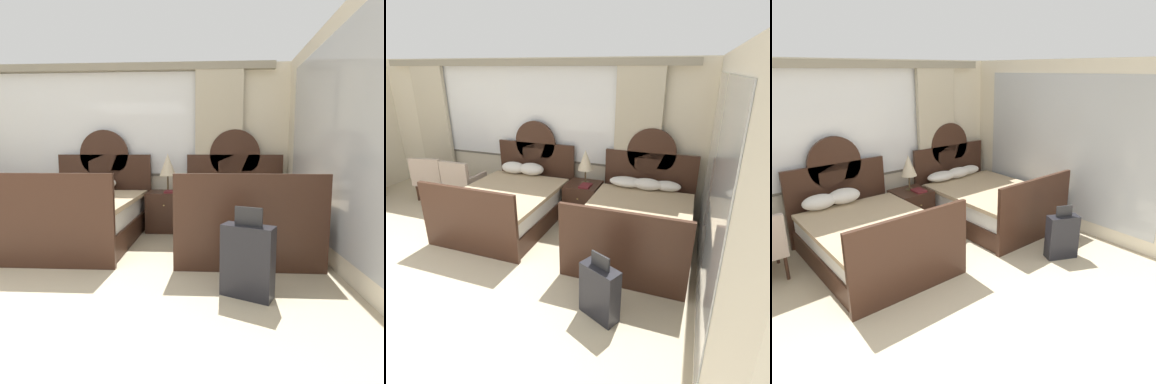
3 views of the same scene
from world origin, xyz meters
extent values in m
cube|color=beige|center=(0.00, 4.10, 1.35)|extent=(6.67, 0.07, 2.70)
cube|color=#646054|center=(0.00, 4.05, 1.71)|extent=(3.96, 0.02, 1.77)
cube|color=white|center=(0.00, 4.05, 1.71)|extent=(3.88, 0.02, 1.69)
cube|color=#C1B79E|center=(2.17, 3.96, 1.30)|extent=(0.78, 0.08, 2.60)
cube|color=gray|center=(0.00, 3.96, 2.62)|extent=(6.14, 0.10, 0.12)
cube|color=beige|center=(3.37, 1.73, 1.35)|extent=(0.07, 4.66, 2.70)
cube|color=#B2B7BC|center=(3.33, 2.03, 1.35)|extent=(0.01, 3.26, 2.27)
cube|color=#382116|center=(0.25, 2.87, 0.15)|extent=(1.49, 2.05, 0.30)
cube|color=white|center=(0.25, 2.87, 0.43)|extent=(1.43, 1.95, 0.26)
cube|color=tan|center=(0.25, 2.79, 0.59)|extent=(1.53, 1.85, 0.06)
cube|color=#382116|center=(0.25, 3.93, 0.60)|extent=(1.57, 0.06, 1.20)
cylinder|color=#382116|center=(0.25, 3.93, 1.20)|extent=(0.82, 0.06, 0.82)
cube|color=#382116|center=(0.25, 1.82, 0.51)|extent=(1.57, 0.06, 1.02)
ellipsoid|color=white|center=(-0.13, 3.69, 0.73)|extent=(0.49, 0.30, 0.22)
ellipsoid|color=white|center=(0.25, 3.71, 0.73)|extent=(0.49, 0.33, 0.23)
cube|color=#382116|center=(2.44, 2.87, 0.15)|extent=(1.49, 2.05, 0.30)
cube|color=white|center=(2.44, 2.87, 0.43)|extent=(1.43, 1.95, 0.26)
cube|color=tan|center=(2.44, 2.79, 0.59)|extent=(1.53, 1.85, 0.06)
cube|color=#382116|center=(2.44, 3.93, 0.60)|extent=(1.57, 0.06, 1.20)
cylinder|color=#382116|center=(2.44, 3.93, 1.20)|extent=(0.82, 0.06, 0.82)
cube|color=#382116|center=(2.44, 1.82, 0.51)|extent=(1.57, 0.06, 1.02)
ellipsoid|color=white|center=(2.09, 3.71, 0.70)|extent=(0.59, 0.32, 0.16)
ellipsoid|color=white|center=(2.44, 3.67, 0.71)|extent=(0.51, 0.26, 0.19)
ellipsoid|color=white|center=(2.76, 3.73, 0.70)|extent=(0.44, 0.26, 0.16)
cube|color=#382116|center=(1.34, 3.58, 0.31)|extent=(0.58, 0.58, 0.61)
sphere|color=tan|center=(1.34, 3.28, 0.44)|extent=(0.02, 0.02, 0.02)
cylinder|color=brown|center=(1.36, 3.64, 0.62)|extent=(0.14, 0.14, 0.02)
cylinder|color=brown|center=(1.36, 3.64, 0.75)|extent=(0.03, 0.03, 0.23)
cone|color=beige|center=(1.36, 3.64, 1.04)|extent=(0.27, 0.27, 0.35)
cube|color=maroon|center=(1.42, 3.46, 0.63)|extent=(0.18, 0.26, 0.03)
cube|color=#B29E8E|center=(-0.78, 3.38, 0.51)|extent=(0.07, 0.56, 0.16)
cylinder|color=#382116|center=(-0.80, 3.64, 0.16)|extent=(0.04, 0.04, 0.33)
cylinder|color=#382116|center=(-0.81, 3.12, 0.16)|extent=(0.04, 0.04, 0.33)
cube|color=black|center=(2.35, 1.25, 0.31)|extent=(0.47, 0.36, 0.62)
cube|color=#232326|center=(2.35, 1.25, 0.70)|extent=(0.22, 0.12, 0.16)
cylinder|color=black|center=(2.19, 1.32, 0.03)|extent=(0.05, 0.04, 0.05)
cylinder|color=black|center=(2.50, 1.17, 0.03)|extent=(0.05, 0.04, 0.05)
camera|label=1|loc=(2.01, -1.38, 1.23)|focal=29.70mm
camera|label=2|loc=(3.08, -1.41, 2.54)|focal=29.77mm
camera|label=3|loc=(-1.72, -1.45, 2.55)|focal=34.34mm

